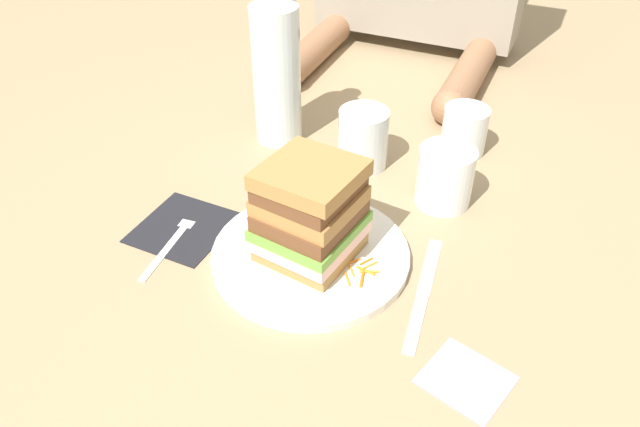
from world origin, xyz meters
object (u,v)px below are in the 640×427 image
(sandwich, at_px, (310,212))
(water_bottle, at_px, (276,67))
(empty_tumbler_0, at_px, (464,131))
(juice_glass, at_px, (445,179))
(fork, at_px, (175,236))
(napkin_dark, at_px, (184,227))
(empty_tumbler_1, at_px, (363,139))
(knife, at_px, (423,295))
(main_plate, at_px, (311,255))
(napkin_pink, at_px, (466,379))

(sandwich, xyz_separation_m, water_bottle, (-0.17, 0.25, 0.05))
(water_bottle, distance_m, empty_tumbler_0, 0.31)
(sandwich, bearing_deg, juice_glass, 57.23)
(fork, distance_m, juice_glass, 0.38)
(napkin_dark, distance_m, juice_glass, 0.37)
(fork, distance_m, empty_tumbler_1, 0.32)
(knife, relative_size, empty_tumbler_0, 2.64)
(main_plate, bearing_deg, knife, -2.36)
(main_plate, distance_m, fork, 0.19)
(napkin_dark, height_order, fork, fork)
(juice_glass, xyz_separation_m, napkin_pink, (0.11, -0.29, -0.04))
(juice_glass, distance_m, water_bottle, 0.31)
(sandwich, distance_m, fork, 0.20)
(water_bottle, bearing_deg, empty_tumbler_1, -7.63)
(knife, distance_m, napkin_pink, 0.13)
(fork, relative_size, empty_tumbler_0, 2.19)
(water_bottle, xyz_separation_m, empty_tumbler_0, (0.29, 0.08, -0.09))
(main_plate, relative_size, juice_glass, 2.94)
(water_bottle, bearing_deg, empty_tumbler_0, 15.33)
(sandwich, xyz_separation_m, knife, (0.15, -0.01, -0.07))
(empty_tumbler_1, bearing_deg, empty_tumbler_0, 36.79)
(juice_glass, relative_size, water_bottle, 0.31)
(napkin_dark, xyz_separation_m, knife, (0.33, 0.01, 0.00))
(napkin_dark, height_order, water_bottle, water_bottle)
(knife, bearing_deg, sandwich, 177.73)
(knife, relative_size, empty_tumbler_1, 2.18)
(napkin_pink, bearing_deg, juice_glass, 109.79)
(water_bottle, height_order, empty_tumbler_0, water_bottle)
(main_plate, xyz_separation_m, water_bottle, (-0.17, 0.25, 0.12))
(empty_tumbler_1, bearing_deg, napkin_pink, -54.09)
(juice_glass, bearing_deg, napkin_pink, -70.21)
(main_plate, bearing_deg, fork, -168.90)
(water_bottle, bearing_deg, napkin_dark, -92.56)
(juice_glass, relative_size, napkin_pink, 1.01)
(water_bottle, bearing_deg, fork, -91.94)
(napkin_dark, height_order, juice_glass, juice_glass)
(empty_tumbler_1, xyz_separation_m, napkin_pink, (0.25, -0.34, -0.04))
(empty_tumbler_1, bearing_deg, water_bottle, 172.37)
(fork, relative_size, empty_tumbler_1, 1.81)
(main_plate, bearing_deg, water_bottle, 124.19)
(knife, bearing_deg, empty_tumbler_0, 96.08)
(sandwich, distance_m, water_bottle, 0.31)
(sandwich, height_order, water_bottle, water_bottle)
(knife, bearing_deg, napkin_dark, -178.76)
(juice_glass, bearing_deg, napkin_dark, -146.57)
(sandwich, xyz_separation_m, juice_glass, (0.12, 0.19, -0.04))
(empty_tumbler_0, relative_size, napkin_pink, 0.89)
(fork, xyz_separation_m, water_bottle, (0.01, 0.29, 0.12))
(empty_tumbler_0, bearing_deg, napkin_dark, -130.88)
(knife, xyz_separation_m, empty_tumbler_0, (-0.04, 0.34, 0.04))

